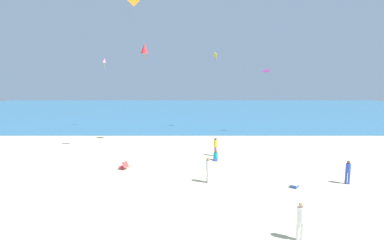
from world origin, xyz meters
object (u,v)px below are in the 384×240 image
at_px(person_1, 348,170).
at_px(beach_chair_far_right, 124,166).
at_px(person_0, 216,145).
at_px(kite_red, 144,48).
at_px(kite_magenta, 266,70).
at_px(person_2, 208,168).
at_px(kite_pink, 104,60).
at_px(person_6, 301,219).
at_px(kite_yellow, 215,55).
at_px(person_4, 216,156).
at_px(cooler_box, 295,186).
at_px(kite_orange, 133,0).

bearing_deg(person_1, beach_chair_far_right, -59.93).
relative_size(person_0, kite_red, 1.05).
bearing_deg(kite_magenta, person_1, -86.72).
distance_m(person_2, kite_pink, 26.04).
distance_m(person_0, person_6, 13.26).
bearing_deg(kite_yellow, person_4, -94.21).
relative_size(person_6, kite_pink, 0.93).
bearing_deg(person_1, person_6, 0.61).
relative_size(person_1, kite_magenta, 1.14).
relative_size(cooler_box, kite_red, 0.41).
bearing_deg(kite_yellow, kite_red, -132.69).
distance_m(person_4, kite_red, 13.34).
distance_m(person_0, person_4, 1.45).
bearing_deg(person_4, cooler_box, 44.20).
distance_m(beach_chair_far_right, kite_magenta, 21.21).
height_order(beach_chair_far_right, person_0, person_0).
height_order(beach_chair_far_right, kite_magenta, kite_magenta).
relative_size(person_2, kite_magenta, 1.24).
relative_size(person_1, kite_orange, 1.13).
distance_m(person_6, kite_pink, 33.15).
bearing_deg(kite_orange, kite_red, 87.53).
bearing_deg(kite_yellow, person_1, -71.53).
height_order(person_4, kite_red, kite_red).
height_order(person_2, kite_pink, kite_pink).
relative_size(person_1, kite_yellow, 1.22).
bearing_deg(person_6, person_2, -151.45).
height_order(cooler_box, kite_pink, kite_pink).
height_order(cooler_box, kite_magenta, kite_magenta).
bearing_deg(kite_pink, person_6, -59.54).
bearing_deg(person_1, person_0, -89.10).
bearing_deg(beach_chair_far_right, kite_magenta, -105.16).
xyz_separation_m(person_2, person_6, (3.41, -6.60, -0.01)).
distance_m(person_1, person_4, 9.60).
height_order(beach_chair_far_right, kite_yellow, kite_yellow).
xyz_separation_m(kite_orange, kite_pink, (-6.84, 13.45, -4.05)).
bearing_deg(cooler_box, kite_magenta, 81.64).
distance_m(person_0, kite_pink, 21.81).
distance_m(person_4, kite_pink, 22.89).
distance_m(cooler_box, kite_orange, 19.33).
height_order(beach_chair_far_right, cooler_box, beach_chair_far_right).
height_order(kite_yellow, kite_orange, kite_orange).
relative_size(person_1, kite_pink, 0.86).
height_order(beach_chair_far_right, person_4, person_4).
distance_m(cooler_box, person_4, 7.41).
bearing_deg(kite_orange, person_6, -56.43).
distance_m(kite_orange, kite_red, 5.37).
bearing_deg(person_1, person_2, -50.26).
relative_size(beach_chair_far_right, kite_pink, 0.48).
bearing_deg(kite_orange, kite_pink, 116.96).
relative_size(cooler_box, person_2, 0.37).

